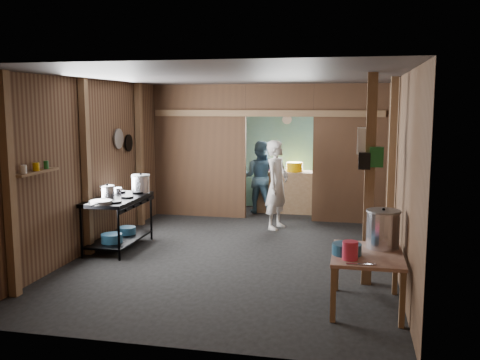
% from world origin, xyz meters
% --- Properties ---
extents(floor, '(4.50, 7.00, 0.00)m').
position_xyz_m(floor, '(0.00, 0.00, 0.00)').
color(floor, '#252525').
rests_on(floor, ground).
extents(ceiling, '(4.50, 7.00, 0.00)m').
position_xyz_m(ceiling, '(0.00, 0.00, 2.60)').
color(ceiling, '#434242').
rests_on(ceiling, ground).
extents(wall_back, '(4.50, 0.00, 2.60)m').
position_xyz_m(wall_back, '(0.00, 3.50, 1.30)').
color(wall_back, brown).
rests_on(wall_back, ground).
extents(wall_front, '(4.50, 0.00, 2.60)m').
position_xyz_m(wall_front, '(0.00, -3.50, 1.30)').
color(wall_front, brown).
rests_on(wall_front, ground).
extents(wall_left, '(0.00, 7.00, 2.60)m').
position_xyz_m(wall_left, '(-2.25, 0.00, 1.30)').
color(wall_left, brown).
rests_on(wall_left, ground).
extents(wall_right, '(0.00, 7.00, 2.60)m').
position_xyz_m(wall_right, '(2.25, 0.00, 1.30)').
color(wall_right, brown).
rests_on(wall_right, ground).
extents(partition_left, '(1.85, 0.10, 2.60)m').
position_xyz_m(partition_left, '(-1.32, 2.20, 1.30)').
color(partition_left, brown).
rests_on(partition_left, floor).
extents(partition_right, '(1.35, 0.10, 2.60)m').
position_xyz_m(partition_right, '(1.57, 2.20, 1.30)').
color(partition_right, brown).
rests_on(partition_right, floor).
extents(partition_header, '(1.30, 0.10, 0.60)m').
position_xyz_m(partition_header, '(0.25, 2.20, 2.30)').
color(partition_header, brown).
rests_on(partition_header, wall_back).
extents(turquoise_panel, '(4.40, 0.06, 2.50)m').
position_xyz_m(turquoise_panel, '(0.00, 3.44, 1.25)').
color(turquoise_panel, '#6DADA5').
rests_on(turquoise_panel, wall_back).
extents(back_counter, '(1.20, 0.50, 0.85)m').
position_xyz_m(back_counter, '(0.30, 2.95, 0.42)').
color(back_counter, '#836648').
rests_on(back_counter, floor).
extents(wall_clock, '(0.20, 0.03, 0.20)m').
position_xyz_m(wall_clock, '(0.25, 3.40, 1.90)').
color(wall_clock, silver).
rests_on(wall_clock, wall_back).
extents(post_left_a, '(0.10, 0.12, 2.60)m').
position_xyz_m(post_left_a, '(-2.18, -2.60, 1.30)').
color(post_left_a, '#836648').
rests_on(post_left_a, floor).
extents(post_left_b, '(0.10, 0.12, 2.60)m').
position_xyz_m(post_left_b, '(-2.18, -0.80, 1.30)').
color(post_left_b, '#836648').
rests_on(post_left_b, floor).
extents(post_left_c, '(0.10, 0.12, 2.60)m').
position_xyz_m(post_left_c, '(-2.18, 1.20, 1.30)').
color(post_left_c, '#836648').
rests_on(post_left_c, floor).
extents(post_right, '(0.10, 0.12, 2.60)m').
position_xyz_m(post_right, '(2.18, -0.20, 1.30)').
color(post_right, '#836648').
rests_on(post_right, floor).
extents(post_free, '(0.12, 0.12, 2.60)m').
position_xyz_m(post_free, '(1.85, -1.30, 1.30)').
color(post_free, '#836648').
rests_on(post_free, floor).
extents(cross_beam, '(4.40, 0.12, 0.12)m').
position_xyz_m(cross_beam, '(0.00, 2.15, 2.05)').
color(cross_beam, '#836648').
rests_on(cross_beam, wall_left).
extents(pan_lid_big, '(0.03, 0.34, 0.34)m').
position_xyz_m(pan_lid_big, '(-2.21, 0.40, 1.65)').
color(pan_lid_big, gray).
rests_on(pan_lid_big, wall_left).
extents(pan_lid_small, '(0.03, 0.30, 0.30)m').
position_xyz_m(pan_lid_small, '(-2.21, 0.80, 1.55)').
color(pan_lid_small, black).
rests_on(pan_lid_small, wall_left).
extents(wall_shelf, '(0.14, 0.80, 0.03)m').
position_xyz_m(wall_shelf, '(-2.15, -2.10, 1.40)').
color(wall_shelf, '#836648').
rests_on(wall_shelf, wall_left).
extents(jar_white, '(0.07, 0.07, 0.10)m').
position_xyz_m(jar_white, '(-2.15, -2.35, 1.47)').
color(jar_white, silver).
rests_on(jar_white, wall_shelf).
extents(jar_yellow, '(0.08, 0.08, 0.10)m').
position_xyz_m(jar_yellow, '(-2.15, -2.10, 1.47)').
color(jar_yellow, '#C89100').
rests_on(jar_yellow, wall_shelf).
extents(jar_green, '(0.06, 0.06, 0.10)m').
position_xyz_m(jar_green, '(-2.15, -1.88, 1.47)').
color(jar_green, '#195E25').
rests_on(jar_green, wall_shelf).
extents(bag_white, '(0.22, 0.15, 0.32)m').
position_xyz_m(bag_white, '(1.80, -1.22, 1.78)').
color(bag_white, silver).
rests_on(bag_white, post_free).
extents(bag_green, '(0.16, 0.12, 0.24)m').
position_xyz_m(bag_green, '(1.92, -1.36, 1.60)').
color(bag_green, '#195E25').
rests_on(bag_green, post_free).
extents(bag_black, '(0.14, 0.10, 0.20)m').
position_xyz_m(bag_black, '(1.78, -1.38, 1.55)').
color(bag_black, black).
rests_on(bag_black, post_free).
extents(gas_range, '(0.70, 1.36, 0.80)m').
position_xyz_m(gas_range, '(-1.88, -0.42, 0.40)').
color(gas_range, black).
rests_on(gas_range, floor).
extents(prep_table, '(0.76, 1.04, 0.62)m').
position_xyz_m(prep_table, '(1.83, -2.11, 0.31)').
color(prep_table, tan).
rests_on(prep_table, floor).
extents(stove_pot_large, '(0.39, 0.39, 0.31)m').
position_xyz_m(stove_pot_large, '(-1.71, 0.10, 0.94)').
color(stove_pot_large, silver).
rests_on(stove_pot_large, gas_range).
extents(stove_pot_med, '(0.28, 0.28, 0.20)m').
position_xyz_m(stove_pot_med, '(-2.05, -0.41, 0.88)').
color(stove_pot_med, silver).
rests_on(stove_pot_med, gas_range).
extents(stove_saucepan, '(0.16, 0.16, 0.09)m').
position_xyz_m(stove_saucepan, '(-2.05, -0.05, 0.85)').
color(stove_saucepan, silver).
rests_on(stove_saucepan, gas_range).
extents(frying_pan, '(0.36, 0.56, 0.07)m').
position_xyz_m(frying_pan, '(-1.88, -0.96, 0.83)').
color(frying_pan, gray).
rests_on(frying_pan, gas_range).
extents(blue_tub_front, '(0.32, 0.32, 0.13)m').
position_xyz_m(blue_tub_front, '(-1.88, -0.67, 0.22)').
color(blue_tub_front, navy).
rests_on(blue_tub_front, gas_range).
extents(blue_tub_back, '(0.28, 0.28, 0.11)m').
position_xyz_m(blue_tub_back, '(-1.88, -0.12, 0.21)').
color(blue_tub_back, navy).
rests_on(blue_tub_back, gas_range).
extents(stock_pot, '(0.50, 0.50, 0.45)m').
position_xyz_m(stock_pot, '(2.00, -1.85, 0.82)').
color(stock_pot, silver).
rests_on(stock_pot, prep_table).
extents(wash_basin, '(0.40, 0.40, 0.12)m').
position_xyz_m(wash_basin, '(1.61, -2.20, 0.68)').
color(wash_basin, navy).
rests_on(wash_basin, prep_table).
extents(pink_bucket, '(0.17, 0.17, 0.20)m').
position_xyz_m(pink_bucket, '(1.65, -2.40, 0.71)').
color(pink_bucket, '#C82A43').
rests_on(pink_bucket, prep_table).
extents(knife, '(0.30, 0.06, 0.01)m').
position_xyz_m(knife, '(1.76, -2.55, 0.62)').
color(knife, silver).
rests_on(knife, prep_table).
extents(yellow_tub, '(0.34, 0.34, 0.19)m').
position_xyz_m(yellow_tub, '(0.47, 2.95, 0.95)').
color(yellow_tub, '#C89100').
rests_on(yellow_tub, back_counter).
extents(red_cup, '(0.12, 0.12, 0.14)m').
position_xyz_m(red_cup, '(-0.09, 2.95, 0.92)').
color(red_cup, '#BA2841').
rests_on(red_cup, back_counter).
extents(cook, '(0.54, 0.67, 1.59)m').
position_xyz_m(cook, '(0.33, 1.42, 0.79)').
color(cook, silver).
rests_on(cook, floor).
extents(worker_back, '(0.80, 0.67, 1.48)m').
position_xyz_m(worker_back, '(-0.21, 2.74, 0.74)').
color(worker_back, '#3F657F').
rests_on(worker_back, floor).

